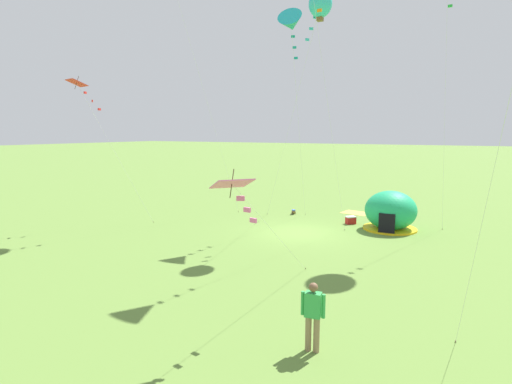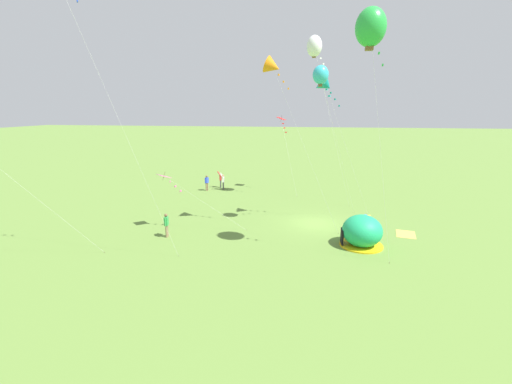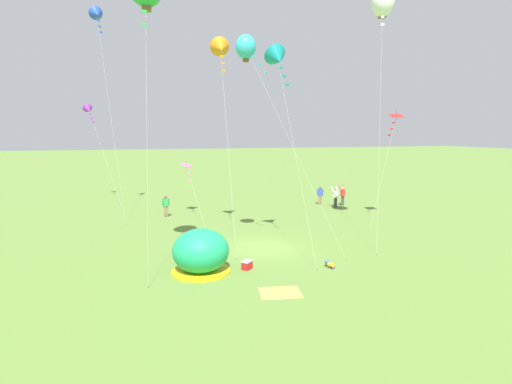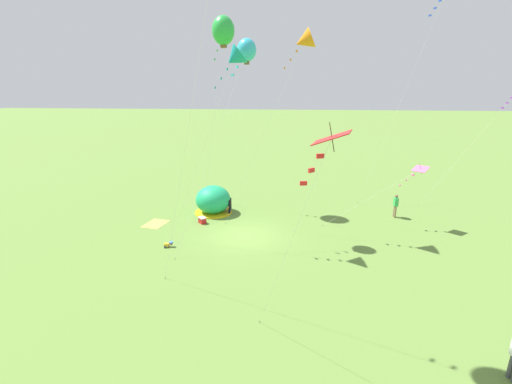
{
  "view_description": "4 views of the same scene",
  "coord_description": "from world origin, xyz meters",
  "px_view_note": "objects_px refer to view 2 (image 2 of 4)",
  "views": [
    {
      "loc": [
        -7.67,
        18.9,
        5.23
      ],
      "look_at": [
        1.22,
        2.53,
        2.4
      ],
      "focal_mm": 28.0,
      "sensor_mm": 36.0,
      "label": 1
    },
    {
      "loc": [
        -26.15,
        0.41,
        8.86
      ],
      "look_at": [
        0.84,
        4.91,
        2.2
      ],
      "focal_mm": 24.0,
      "sensor_mm": 36.0,
      "label": 2
    },
    {
      "loc": [
        -6.88,
        -21.31,
        6.58
      ],
      "look_at": [
        0.33,
        2.19,
        2.95
      ],
      "focal_mm": 28.0,
      "sensor_mm": 36.0,
      "label": 3
    },
    {
      "loc": [
        19.97,
        3.07,
        8.94
      ],
      "look_at": [
        -1.79,
        0.52,
        2.42
      ],
      "focal_mm": 24.0,
      "sensor_mm": 36.0,
      "label": 4
    }
  ],
  "objects_px": {
    "kite_teal": "(326,85)",
    "popup_tent": "(362,231)",
    "person_flying_kite": "(220,179)",
    "kite_pink": "(167,179)",
    "person_arms_raised": "(223,181)",
    "person_center_field": "(207,182)",
    "kite_cyan": "(321,75)",
    "kite_orange": "(273,67)",
    "kite_white": "(314,46)",
    "toddler_crawling": "(367,216)",
    "kite_green": "(371,27)",
    "cooler_box": "(361,231)",
    "kite_red": "(282,121)",
    "person_far_back": "(166,224)"
  },
  "relations": [
    {
      "from": "kite_teal",
      "to": "popup_tent",
      "type": "bearing_deg",
      "value": -151.01
    },
    {
      "from": "person_flying_kite",
      "to": "kite_pink",
      "type": "xyz_separation_m",
      "value": [
        -14.11,
        0.15,
        2.85
      ]
    },
    {
      "from": "person_arms_raised",
      "to": "person_center_field",
      "type": "bearing_deg",
      "value": 112.42
    },
    {
      "from": "person_flying_kite",
      "to": "kite_cyan",
      "type": "xyz_separation_m",
      "value": [
        -12.17,
        -10.72,
        10.15
      ]
    },
    {
      "from": "person_arms_raised",
      "to": "kite_orange",
      "type": "xyz_separation_m",
      "value": [
        -11.79,
        -6.88,
        10.67
      ]
    },
    {
      "from": "popup_tent",
      "to": "kite_white",
      "type": "distance_m",
      "value": 18.26
    },
    {
      "from": "toddler_crawling",
      "to": "kite_white",
      "type": "height_order",
      "value": "kite_white"
    },
    {
      "from": "toddler_crawling",
      "to": "person_flying_kite",
      "type": "xyz_separation_m",
      "value": [
        9.12,
        15.08,
        0.82
      ]
    },
    {
      "from": "kite_pink",
      "to": "person_arms_raised",
      "type": "bearing_deg",
      "value": -3.23
    },
    {
      "from": "person_arms_raised",
      "to": "kite_cyan",
      "type": "height_order",
      "value": "kite_cyan"
    },
    {
      "from": "popup_tent",
      "to": "kite_green",
      "type": "distance_m",
      "value": 12.2
    },
    {
      "from": "person_flying_kite",
      "to": "kite_orange",
      "type": "xyz_separation_m",
      "value": [
        -12.83,
        -7.47,
        10.67
      ]
    },
    {
      "from": "popup_tent",
      "to": "kite_green",
      "type": "height_order",
      "value": "kite_green"
    },
    {
      "from": "kite_cyan",
      "to": "kite_green",
      "type": "relative_size",
      "value": 0.84
    },
    {
      "from": "kite_green",
      "to": "kite_pink",
      "type": "xyz_separation_m",
      "value": [
        3.23,
        13.27,
        -9.15
      ]
    },
    {
      "from": "person_arms_raised",
      "to": "kite_cyan",
      "type": "distance_m",
      "value": 18.15
    },
    {
      "from": "cooler_box",
      "to": "kite_green",
      "type": "bearing_deg",
      "value": 167.36
    },
    {
      "from": "kite_cyan",
      "to": "kite_teal",
      "type": "bearing_deg",
      "value": -14.43
    },
    {
      "from": "popup_tent",
      "to": "kite_pink",
      "type": "bearing_deg",
      "value": 85.19
    },
    {
      "from": "toddler_crawling",
      "to": "kite_cyan",
      "type": "relative_size",
      "value": 0.05
    },
    {
      "from": "kite_red",
      "to": "kite_pink",
      "type": "relative_size",
      "value": 1.22
    },
    {
      "from": "kite_teal",
      "to": "person_center_field",
      "type": "bearing_deg",
      "value": 54.37
    },
    {
      "from": "popup_tent",
      "to": "kite_green",
      "type": "relative_size",
      "value": 0.2
    },
    {
      "from": "cooler_box",
      "to": "person_flying_kite",
      "type": "relative_size",
      "value": 0.34
    },
    {
      "from": "toddler_crawling",
      "to": "kite_red",
      "type": "bearing_deg",
      "value": 41.16
    },
    {
      "from": "person_arms_raised",
      "to": "person_far_back",
      "type": "bearing_deg",
      "value": 179.22
    },
    {
      "from": "kite_teal",
      "to": "person_far_back",
      "type": "bearing_deg",
      "value": 116.55
    },
    {
      "from": "cooler_box",
      "to": "kite_red",
      "type": "xyz_separation_m",
      "value": [
        13.22,
        7.1,
        7.37
      ]
    },
    {
      "from": "person_arms_raised",
      "to": "person_flying_kite",
      "type": "bearing_deg",
      "value": 29.5
    },
    {
      "from": "kite_cyan",
      "to": "kite_teal",
      "type": "relative_size",
      "value": 1.04
    },
    {
      "from": "toddler_crawling",
      "to": "person_arms_raised",
      "type": "height_order",
      "value": "person_arms_raised"
    },
    {
      "from": "popup_tent",
      "to": "person_far_back",
      "type": "relative_size",
      "value": 1.63
    },
    {
      "from": "person_far_back",
      "to": "person_arms_raised",
      "type": "distance_m",
      "value": 14.84
    },
    {
      "from": "popup_tent",
      "to": "kite_white",
      "type": "height_order",
      "value": "kite_white"
    },
    {
      "from": "kite_teal",
      "to": "kite_red",
      "type": "bearing_deg",
      "value": 21.37
    },
    {
      "from": "person_arms_raised",
      "to": "kite_cyan",
      "type": "relative_size",
      "value": 0.16
    },
    {
      "from": "kite_cyan",
      "to": "kite_white",
      "type": "bearing_deg",
      "value": 3.71
    },
    {
      "from": "toddler_crawling",
      "to": "person_flying_kite",
      "type": "relative_size",
      "value": 0.29
    },
    {
      "from": "person_center_field",
      "to": "person_flying_kite",
      "type": "xyz_separation_m",
      "value": [
        1.74,
        -1.09,
        0.03
      ]
    },
    {
      "from": "kite_cyan",
      "to": "kite_teal",
      "type": "xyz_separation_m",
      "value": [
        1.66,
        -0.43,
        -0.57
      ]
    },
    {
      "from": "cooler_box",
      "to": "toddler_crawling",
      "type": "height_order",
      "value": "cooler_box"
    },
    {
      "from": "kite_white",
      "to": "kite_teal",
      "type": "xyz_separation_m",
      "value": [
        -7.03,
        -0.99,
        -3.86
      ]
    },
    {
      "from": "popup_tent",
      "to": "person_arms_raised",
      "type": "xyz_separation_m",
      "value": [
        14.24,
        13.21,
        0.0
      ]
    },
    {
      "from": "kite_orange",
      "to": "kite_pink",
      "type": "bearing_deg",
      "value": 99.53
    },
    {
      "from": "popup_tent",
      "to": "kite_green",
      "type": "xyz_separation_m",
      "value": [
        -2.05,
        0.67,
        12.01
      ]
    },
    {
      "from": "person_far_back",
      "to": "kite_teal",
      "type": "xyz_separation_m",
      "value": [
        5.37,
        -10.76,
        9.61
      ]
    },
    {
      "from": "kite_white",
      "to": "person_center_field",
      "type": "bearing_deg",
      "value": 81.2
    },
    {
      "from": "person_flying_kite",
      "to": "person_far_back",
      "type": "bearing_deg",
      "value": -178.59
    },
    {
      "from": "popup_tent",
      "to": "toddler_crawling",
      "type": "distance_m",
      "value": 6.35
    },
    {
      "from": "popup_tent",
      "to": "person_flying_kite",
      "type": "relative_size",
      "value": 1.49
    }
  ]
}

